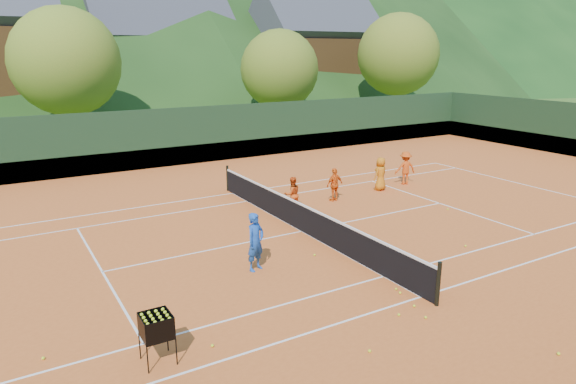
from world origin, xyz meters
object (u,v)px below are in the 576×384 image
student_a (292,194)px  chalet_mid (161,60)px  coach (256,242)px  tennis_net (302,217)px  student_d (405,168)px  student_b (335,185)px  chalet_right (313,57)px  student_c (380,174)px  ball_hopper (156,327)px

student_a → chalet_mid: size_ratio=0.10×
chalet_mid → coach: bearing=-103.6°
student_a → tennis_net: size_ratio=0.11×
coach → chalet_mid: size_ratio=0.13×
student_d → student_a: bearing=22.9°
student_a → student_b: (2.17, 0.33, 0.01)m
student_b → tennis_net: size_ratio=0.11×
student_a → chalet_right: chalet_right is taller
coach → student_b: coach is taller
student_b → chalet_mid: (2.96, 31.59, 4.30)m
student_c → ball_hopper: student_c is taller
student_d → chalet_mid: (-1.32, 31.02, 4.23)m
tennis_net → student_d: bearing=22.2°
student_b → tennis_net: 3.88m
chalet_mid → chalet_right: bearing=-15.9°
tennis_net → ball_hopper: size_ratio=12.07×
student_d → student_c: bearing=23.1°
tennis_net → student_a: bearing=67.2°
student_d → tennis_net: bearing=37.1°
student_a → student_c: size_ratio=0.92×
student_c → ball_hopper: size_ratio=1.43×
student_d → ball_hopper: 15.75m
ball_hopper → chalet_mid: 41.01m
coach → student_d: bearing=3.2°
student_b → tennis_net: (-3.04, -2.41, -0.17)m
coach → student_d: (10.05, 4.96, -0.07)m
chalet_right → ball_hopper: bearing=-127.0°
coach → tennis_net: (2.73, 1.98, -0.31)m
student_b → student_a: bearing=3.0°
student_b → chalet_mid: chalet_mid is taller
student_a → student_b: 2.19m
student_b → student_d: 4.32m
student_c → tennis_net: 6.32m
student_c → student_d: size_ratio=0.96×
student_a → chalet_mid: (5.13, 31.93, 4.31)m
chalet_right → student_b: bearing=-121.6°
coach → chalet_mid: (8.73, 35.98, 4.16)m
student_d → chalet_mid: bearing=-72.6°
chalet_mid → student_c: bearing=-90.6°
student_a → ball_hopper: student_a is taller
student_b → chalet_right: 32.71m
student_b → ball_hopper: 11.87m
student_a → chalet_mid: bearing=-93.7°
coach → student_a: size_ratio=1.23×
coach → tennis_net: 3.39m
student_b → student_c: (2.65, 0.34, 0.05)m
chalet_mid → student_d: bearing=-87.6°
coach → student_a: (3.60, 4.06, -0.15)m
coach → student_d: 11.21m
student_b → tennis_net: bearing=32.7°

